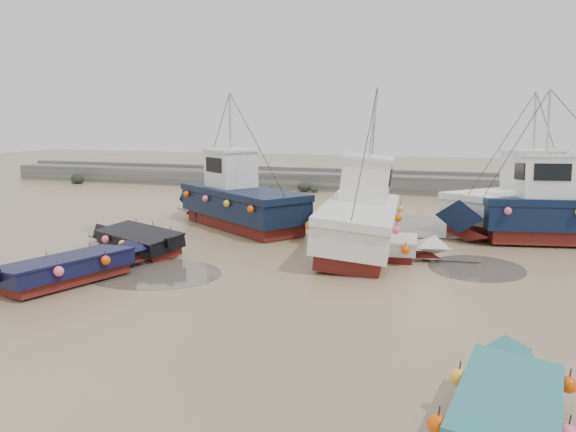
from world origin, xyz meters
name	(u,v)px	position (x,y,z in m)	size (l,w,h in m)	color
ground	(278,275)	(0.00, 0.00, 0.00)	(120.00, 120.00, 0.00)	tan
seawall	(381,183)	(0.05, 21.99, 0.63)	(60.00, 4.92, 1.50)	gray
puddle_a	(153,273)	(-4.07, -1.06, 0.00)	(4.74, 4.74, 0.01)	#524A41
puddle_b	(476,268)	(6.20, 2.92, 0.00)	(3.25, 3.25, 0.01)	#524A41
puddle_c	(117,229)	(-9.69, 5.06, 0.00)	(3.49, 3.49, 0.01)	#524A41
puddle_d	(411,226)	(3.27, 10.00, 0.00)	(5.19, 5.19, 0.01)	#524A41
dinghy_1	(76,264)	(-5.86, -2.59, 0.54)	(3.32, 6.29, 1.43)	maroon
dinghy_2	(507,397)	(6.57, -7.60, 0.56)	(2.36, 5.50, 1.43)	maroon
dinghy_4	(136,237)	(-6.38, 1.55, 0.54)	(5.91, 3.42, 1.43)	maroon
dinghy_5	(378,244)	(2.78, 3.15, 0.55)	(5.77, 2.18, 1.43)	maroon
cabin_boat_0	(235,199)	(-4.69, 7.42, 1.32)	(9.36, 7.19, 6.22)	maroon
cabin_boat_1	(358,215)	(1.74, 4.63, 1.32)	(3.45, 10.91, 6.22)	maroon
cabin_boat_2	(552,211)	(9.09, 7.93, 1.35)	(9.91, 3.82, 6.22)	maroon
cabin_boat_3	(528,200)	(8.45, 10.96, 1.34)	(7.98, 8.36, 6.22)	maroon
person	(199,222)	(-6.78, 7.73, 0.00)	(0.68, 0.45, 1.87)	#181D33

